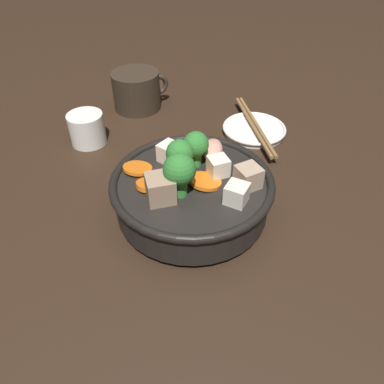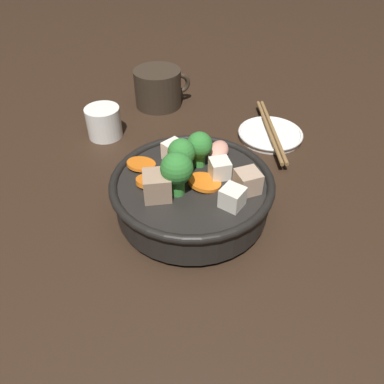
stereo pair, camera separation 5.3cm
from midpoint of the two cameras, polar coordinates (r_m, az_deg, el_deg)
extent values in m
plane|color=black|center=(0.55, -2.73, -3.21)|extent=(3.00, 3.00, 0.00)
cylinder|color=black|center=(0.55, -2.74, -2.83)|extent=(0.12, 0.12, 0.01)
cylinder|color=black|center=(0.53, -2.84, -0.52)|extent=(0.22, 0.22, 0.05)
torus|color=black|center=(0.51, -2.93, 1.53)|extent=(0.23, 0.23, 0.01)
cylinder|color=brown|center=(0.52, -2.88, 0.38)|extent=(0.20, 0.20, 0.03)
cylinder|color=orange|center=(0.54, -11.06, 3.47)|extent=(0.06, 0.06, 0.01)
cylinder|color=orange|center=(0.51, -9.58, 0.95)|extent=(0.05, 0.05, 0.01)
cylinder|color=orange|center=(0.51, -0.96, 1.54)|extent=(0.06, 0.06, 0.01)
cylinder|color=green|center=(0.54, -2.22, 5.07)|extent=(0.02, 0.02, 0.02)
sphere|color=#2D752D|center=(0.53, -2.29, 7.18)|extent=(0.04, 0.04, 0.04)
cylinder|color=green|center=(0.49, -4.96, 0.73)|extent=(0.02, 0.02, 0.03)
sphere|color=#2D752D|center=(0.47, -5.15, 3.32)|extent=(0.04, 0.04, 0.04)
cylinder|color=green|center=(0.52, -4.71, 3.56)|extent=(0.02, 0.02, 0.02)
sphere|color=#2D752D|center=(0.51, -4.86, 5.80)|extent=(0.04, 0.04, 0.04)
cube|color=silver|center=(0.52, 0.91, 4.08)|extent=(0.03, 0.03, 0.03)
cube|color=#9E7F66|center=(0.48, -8.00, 0.42)|extent=(0.04, 0.04, 0.04)
cube|color=tan|center=(0.50, 5.60, 2.18)|extent=(0.03, 0.03, 0.03)
cube|color=silver|center=(0.55, -6.21, 5.87)|extent=(0.04, 0.04, 0.03)
cube|color=silver|center=(0.47, 3.68, -0.40)|extent=(0.04, 0.04, 0.03)
ellipsoid|color=#EA9E84|center=(0.56, 0.46, 6.41)|extent=(0.05, 0.06, 0.02)
cylinder|color=white|center=(0.73, 7.39, 9.24)|extent=(0.12, 0.12, 0.01)
torus|color=white|center=(0.73, 7.42, 9.57)|extent=(0.12, 0.12, 0.01)
cylinder|color=white|center=(0.72, -17.78, 9.09)|extent=(0.06, 0.06, 0.06)
cylinder|color=brown|center=(0.71, -18.06, 10.26)|extent=(0.05, 0.05, 0.00)
cylinder|color=#33281E|center=(0.82, -10.36, 14.91)|extent=(0.10, 0.10, 0.08)
torus|color=#33281E|center=(0.83, -7.04, 15.88)|extent=(0.04, 0.01, 0.04)
cylinder|color=olive|center=(0.73, 7.77, 10.03)|extent=(0.06, 0.21, 0.01)
cylinder|color=olive|center=(0.73, 7.16, 9.99)|extent=(0.06, 0.21, 0.01)
camera|label=1|loc=(0.03, -92.87, -2.44)|focal=35.00mm
camera|label=2|loc=(0.03, 87.13, 2.44)|focal=35.00mm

